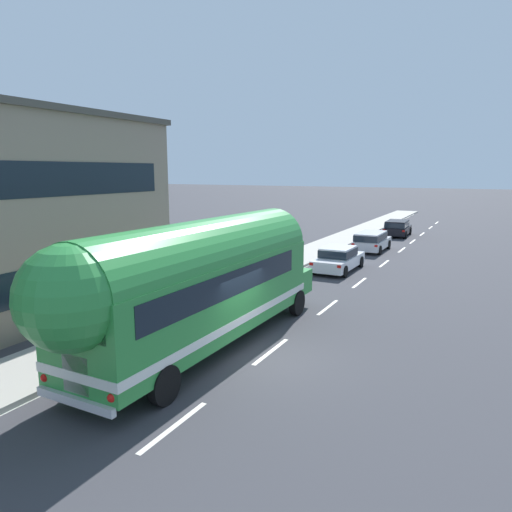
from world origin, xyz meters
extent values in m
plane|color=#38383D|center=(0.00, 0.00, 0.00)|extent=(300.00, 300.00, 0.00)
cube|color=silver|center=(0.00, -4.41, 0.00)|extent=(0.14, 2.40, 0.01)
cube|color=silver|center=(0.00, 0.56, 0.00)|extent=(0.14, 2.40, 0.01)
cube|color=silver|center=(0.00, 6.02, 0.00)|extent=(0.14, 2.40, 0.01)
cube|color=silver|center=(0.00, 10.93, 0.00)|extent=(0.14, 2.40, 0.01)
cube|color=silver|center=(0.00, 16.55, 0.00)|extent=(0.14, 2.40, 0.01)
cube|color=silver|center=(0.00, 22.24, 0.00)|extent=(0.14, 2.40, 0.01)
cube|color=silver|center=(0.00, 26.80, 0.00)|extent=(0.14, 2.40, 0.01)
cube|color=silver|center=(0.00, 31.85, 0.00)|extent=(0.14, 2.40, 0.01)
cube|color=silver|center=(0.00, 37.40, 0.00)|extent=(0.14, 2.40, 0.01)
cube|color=silver|center=(0.00, 42.36, 0.00)|extent=(0.14, 2.40, 0.01)
cube|color=silver|center=(-3.90, 12.00, 0.00)|extent=(0.12, 80.00, 0.01)
cube|color=#ADA89E|center=(-5.29, 10.00, 0.07)|extent=(2.78, 90.00, 0.15)
cube|color=#2D8C3D|center=(-1.96, -0.20, 1.75)|extent=(2.61, 10.17, 2.30)
cylinder|color=#2D8C3D|center=(-1.96, -0.20, 2.90)|extent=(2.56, 10.07, 2.45)
sphere|color=#2D8C3D|center=(-2.01, -5.22, 2.90)|extent=(2.40, 2.40, 2.40)
cube|color=#2D8C3D|center=(-1.90, 5.52, 1.07)|extent=(2.27, 1.32, 0.95)
cube|color=silver|center=(-1.96, -0.20, 1.10)|extent=(2.65, 10.21, 0.24)
cube|color=black|center=(-1.96, -0.50, 2.35)|extent=(2.62, 8.37, 0.76)
cube|color=black|center=(-2.01, -5.23, 2.40)|extent=(2.00, 0.10, 0.84)
cube|color=silver|center=(-2.01, -5.24, 1.15)|extent=(0.80, 0.07, 0.90)
cube|color=silver|center=(-2.01, -5.33, 0.55)|extent=(2.34, 0.16, 0.20)
sphere|color=red|center=(-3.06, -5.24, 0.85)|extent=(0.20, 0.20, 0.20)
sphere|color=red|center=(-0.96, -5.26, 0.85)|extent=(0.20, 0.20, 0.20)
cube|color=black|center=(-1.90, 4.92, 2.40)|extent=(2.14, 0.12, 0.96)
cube|color=silver|center=(-1.89, 6.21, 0.95)|extent=(0.90, 0.11, 0.56)
cylinder|color=black|center=(-3.08, 4.48, 0.50)|extent=(0.27, 1.00, 1.00)
cylinder|color=black|center=(-0.74, 4.45, 0.50)|extent=(0.27, 1.00, 1.00)
cylinder|color=black|center=(-3.16, -3.66, 0.50)|extent=(0.27, 1.00, 1.00)
cylinder|color=black|center=(-0.82, -3.69, 0.50)|extent=(0.27, 1.00, 1.00)
cube|color=white|center=(-1.87, 13.31, 0.52)|extent=(1.82, 4.53, 0.60)
cube|color=white|center=(-1.87, 13.19, 1.09)|extent=(1.60, 2.17, 0.55)
cube|color=black|center=(-1.87, 13.19, 1.06)|extent=(1.66, 2.22, 0.43)
cube|color=red|center=(-2.66, 11.06, 0.70)|extent=(0.20, 0.04, 0.14)
cube|color=red|center=(-1.13, 11.04, 0.70)|extent=(0.20, 0.04, 0.14)
cylinder|color=black|center=(-2.70, 14.88, 0.32)|extent=(0.21, 0.64, 0.64)
cylinder|color=black|center=(-1.01, 14.86, 0.32)|extent=(0.21, 0.64, 0.64)
cylinder|color=black|center=(-2.73, 11.77, 0.32)|extent=(0.21, 0.64, 0.64)
cylinder|color=black|center=(-1.04, 11.75, 0.32)|extent=(0.21, 0.64, 0.64)
cube|color=silver|center=(-1.83, 20.91, 0.52)|extent=(1.80, 4.29, 0.60)
cube|color=silver|center=(-1.83, 20.43, 1.09)|extent=(1.60, 3.04, 0.55)
cube|color=black|center=(-1.83, 20.43, 1.06)|extent=(1.66, 3.08, 0.43)
cube|color=red|center=(-2.60, 18.75, 0.70)|extent=(0.20, 0.04, 0.14)
cube|color=red|center=(-1.05, 18.76, 0.70)|extent=(0.20, 0.04, 0.14)
cylinder|color=black|center=(-2.68, 22.35, 0.32)|extent=(0.20, 0.64, 0.64)
cylinder|color=black|center=(-0.97, 22.36, 0.32)|extent=(0.20, 0.64, 0.64)
cylinder|color=black|center=(-2.68, 19.46, 0.32)|extent=(0.20, 0.64, 0.64)
cylinder|color=black|center=(-0.97, 19.47, 0.32)|extent=(0.20, 0.64, 0.64)
cube|color=black|center=(-1.76, 29.71, 0.52)|extent=(1.97, 4.33, 0.60)
cube|color=black|center=(-1.74, 29.23, 1.09)|extent=(1.72, 2.87, 0.55)
cube|color=black|center=(-1.74, 29.23, 1.06)|extent=(1.78, 2.91, 0.43)
cube|color=red|center=(-2.46, 27.54, 0.70)|extent=(0.20, 0.05, 0.14)
cube|color=red|center=(-0.89, 27.60, 0.70)|extent=(0.20, 0.05, 0.14)
cylinder|color=black|center=(-2.68, 31.10, 0.32)|extent=(0.22, 0.65, 0.64)
cylinder|color=black|center=(-0.95, 31.17, 0.32)|extent=(0.22, 0.65, 0.64)
cylinder|color=black|center=(-2.57, 28.24, 0.32)|extent=(0.22, 0.65, 0.64)
cylinder|color=black|center=(-0.84, 28.31, 0.32)|extent=(0.22, 0.65, 0.64)
camera|label=1|loc=(6.03, -12.11, 5.59)|focal=33.11mm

